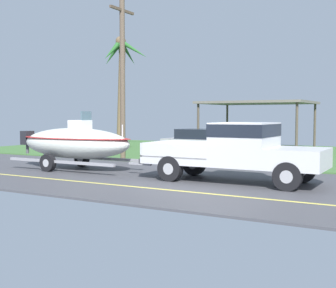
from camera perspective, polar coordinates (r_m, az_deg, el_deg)
ground at (r=21.94m, az=13.75°, el=-1.92°), size 36.00×22.00×0.11m
pickup_truck_towing at (r=14.08m, az=9.52°, el=-0.66°), size 5.87×1.99×1.85m
boat_on_trailer at (r=17.60m, az=-11.68°, el=0.15°), size 6.15×2.13×2.23m
parked_sedan_near at (r=23.05m, az=4.95°, el=0.14°), size 4.55×1.94×1.38m
carport_awning at (r=27.84m, az=11.28°, el=4.99°), size 6.30×5.01×2.90m
palm_tree_near_left at (r=29.33m, az=-5.97°, el=9.62°), size 3.19×2.72×7.10m
utility_pole at (r=21.19m, az=-5.77°, el=8.55°), size 0.24×1.80×7.49m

